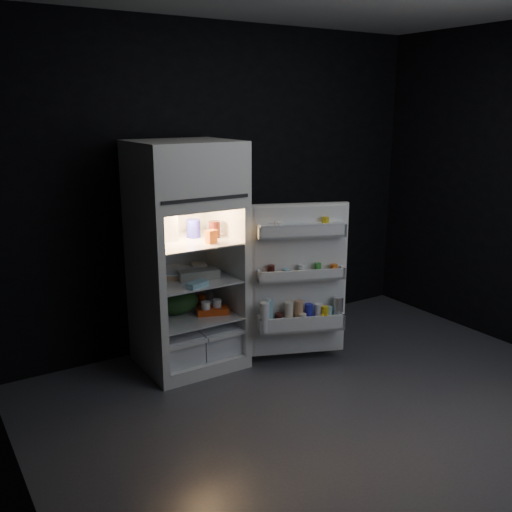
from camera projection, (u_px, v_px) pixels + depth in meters
floor at (347, 413)px, 3.88m from camera, size 4.00×3.40×0.00m
wall_back at (223, 187)px, 4.92m from camera, size 4.00×0.00×2.70m
wall_left at (12, 265)px, 2.50m from camera, size 0.00×3.40×2.70m
refrigerator at (185, 248)px, 4.43m from camera, size 0.76×0.71×1.78m
fridge_door at (300, 284)px, 4.45m from camera, size 0.74×0.45×1.22m
milk_jug at (167, 225)px, 4.36m from camera, size 0.20×0.20×0.24m
mayo_jar at (193, 229)px, 4.46m from camera, size 0.14×0.14×0.14m
jam_jar at (215, 229)px, 4.46m from camera, size 0.10×0.10×0.13m
amber_bottle at (146, 227)px, 4.31m from camera, size 0.11×0.11×0.22m
small_carton at (211, 237)px, 4.27m from camera, size 0.09×0.07×0.10m
egg_carton at (199, 274)px, 4.42m from camera, size 0.33×0.18×0.07m
pie at (174, 273)px, 4.50m from camera, size 0.30×0.30×0.04m
flat_package at (197, 284)px, 4.22m from camera, size 0.19×0.13×0.04m
wrapped_pkg at (199, 266)px, 4.68m from camera, size 0.14×0.12×0.05m
produce_bag at (177, 302)px, 4.52m from camera, size 0.41×0.38×0.20m
yogurt_tray at (213, 310)px, 4.53m from camera, size 0.28×0.21×0.05m
small_can_red at (202, 300)px, 4.71m from camera, size 0.07×0.07×0.09m
small_can_silver at (210, 297)px, 4.79m from camera, size 0.09×0.09×0.09m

